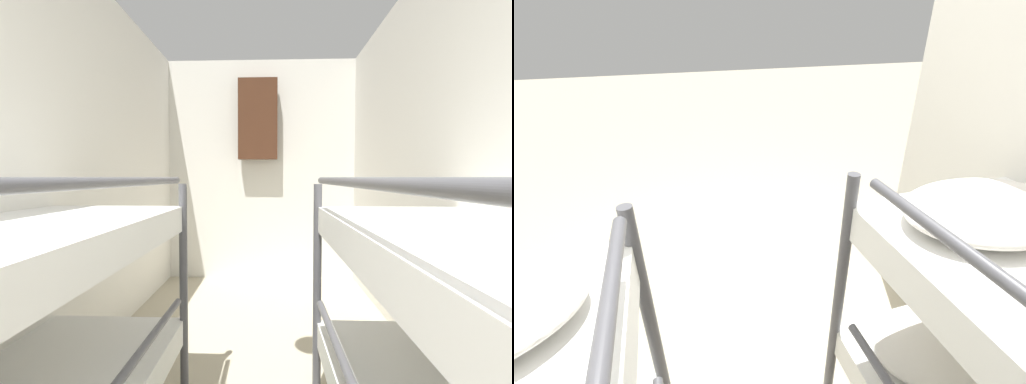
# 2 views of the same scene
# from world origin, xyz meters

# --- Properties ---
(wall_left) EXTENTS (0.06, 4.66, 2.54)m
(wall_left) POSITION_xyz_m (-1.11, 2.27, 1.27)
(wall_left) COLOR silver
(wall_left) RESTS_ON ground_plane
(wall_right) EXTENTS (0.06, 4.66, 2.54)m
(wall_right) POSITION_xyz_m (1.11, 2.27, 1.27)
(wall_right) COLOR silver
(wall_right) RESTS_ON ground_plane
(wall_back) EXTENTS (2.28, 0.06, 2.54)m
(wall_back) POSITION_xyz_m (0.00, 4.57, 1.27)
(wall_back) COLOR silver
(wall_back) RESTS_ON ground_plane
(hanging_coat) EXTENTS (0.44, 0.12, 0.90)m
(hanging_coat) POSITION_xyz_m (-0.03, 4.42, 1.84)
(hanging_coat) COLOR #472819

